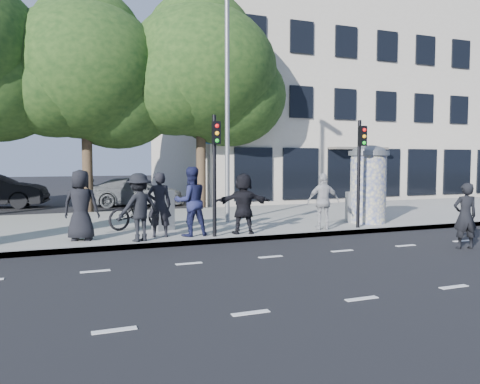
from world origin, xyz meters
name	(u,v)px	position (x,y,z in m)	size (l,w,h in m)	color
ground	(299,270)	(0.00, 0.00, 0.00)	(120.00, 120.00, 0.00)	black
sidewalk	(199,222)	(0.00, 7.50, 0.07)	(40.00, 8.00, 0.15)	gray
curb	(238,239)	(0.00, 3.55, 0.07)	(40.00, 0.10, 0.16)	slate
lane_dash_near	(362,299)	(0.00, -2.20, 0.00)	(32.00, 0.12, 0.01)	silver
lane_dash_far	(271,257)	(0.00, 1.40, 0.00)	(32.00, 0.12, 0.01)	silver
ad_column_right	(368,182)	(5.20, 4.70, 1.54)	(1.36, 1.36, 2.65)	beige
traffic_pole_near	(215,163)	(-0.60, 3.79, 2.23)	(0.22, 0.31, 3.40)	black
traffic_pole_far	(360,162)	(4.20, 3.79, 2.23)	(0.22, 0.31, 3.40)	black
street_lamp	(228,87)	(0.80, 6.63, 4.79)	(0.25, 0.93, 8.00)	slate
tree_near_left	(85,72)	(-3.50, 12.70, 6.06)	(6.80, 6.80, 8.97)	#38281C
tree_center	(201,72)	(1.50, 12.30, 6.31)	(7.00, 7.00, 9.30)	#38281C
building	(315,106)	(12.00, 19.99, 5.99)	(20.30, 15.85, 12.00)	#BDB19F
ped_a	(81,205)	(-4.13, 4.52, 1.10)	(0.93, 0.60, 1.90)	black
ped_b	(159,205)	(-2.06, 4.32, 1.06)	(0.66, 0.44, 1.82)	black
ped_c	(191,201)	(-1.20, 4.17, 1.13)	(0.95, 0.74, 1.96)	#1A1E43
ped_d	(139,207)	(-2.70, 3.85, 1.05)	(1.17, 0.67, 1.81)	black
ped_e	(323,202)	(2.92, 3.85, 1.02)	(1.02, 0.58, 1.74)	#A4A5A7
ped_f	(243,203)	(0.35, 4.03, 1.04)	(1.64, 0.59, 1.77)	black
man_road	(465,216)	(5.13, 0.52, 0.86)	(0.63, 0.41, 1.72)	black
bicycle	(139,212)	(-2.35, 6.13, 0.68)	(2.02, 0.70, 1.06)	black
cabinet_left	(163,210)	(-1.71, 5.56, 0.76)	(0.58, 0.42, 1.22)	gray
cabinet_right	(354,207)	(4.81, 4.95, 0.68)	(0.50, 0.37, 1.05)	gray
car_right	(136,192)	(-1.10, 15.00, 0.69)	(4.76, 1.93, 1.38)	slate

